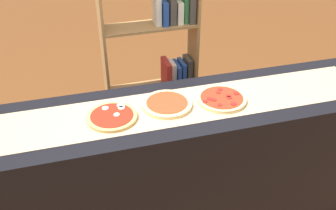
{
  "coord_description": "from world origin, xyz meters",
  "views": [
    {
      "loc": [
        -0.47,
        -1.68,
        2.08
      ],
      "look_at": [
        0.0,
        0.0,
        0.93
      ],
      "focal_mm": 40.12,
      "sensor_mm": 36.0,
      "label": 1
    }
  ],
  "objects_px": {
    "pizza_plain_1": "(167,104)",
    "pizza_pepperoni_2": "(222,99)",
    "bookshelf": "(162,64)",
    "pizza_mozzarella_0": "(112,116)"
  },
  "relations": [
    {
      "from": "pizza_plain_1",
      "to": "bookshelf",
      "type": "relative_size",
      "value": 0.18
    },
    {
      "from": "pizza_pepperoni_2",
      "to": "bookshelf",
      "type": "height_order",
      "value": "bookshelf"
    },
    {
      "from": "pizza_mozzarella_0",
      "to": "pizza_pepperoni_2",
      "type": "height_order",
      "value": "pizza_pepperoni_2"
    },
    {
      "from": "pizza_mozzarella_0",
      "to": "pizza_pepperoni_2",
      "type": "relative_size",
      "value": 0.97
    },
    {
      "from": "pizza_plain_1",
      "to": "bookshelf",
      "type": "bearing_deg",
      "value": 77.37
    },
    {
      "from": "pizza_plain_1",
      "to": "pizza_mozzarella_0",
      "type": "bearing_deg",
      "value": -173.38
    },
    {
      "from": "pizza_plain_1",
      "to": "pizza_pepperoni_2",
      "type": "height_order",
      "value": "pizza_pepperoni_2"
    },
    {
      "from": "pizza_plain_1",
      "to": "bookshelf",
      "type": "xyz_separation_m",
      "value": [
        0.19,
        0.84,
        -0.19
      ]
    },
    {
      "from": "pizza_mozzarella_0",
      "to": "pizza_plain_1",
      "type": "xyz_separation_m",
      "value": [
        0.32,
        0.04,
        0.0
      ]
    },
    {
      "from": "pizza_plain_1",
      "to": "pizza_pepperoni_2",
      "type": "relative_size",
      "value": 1.0
    }
  ]
}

